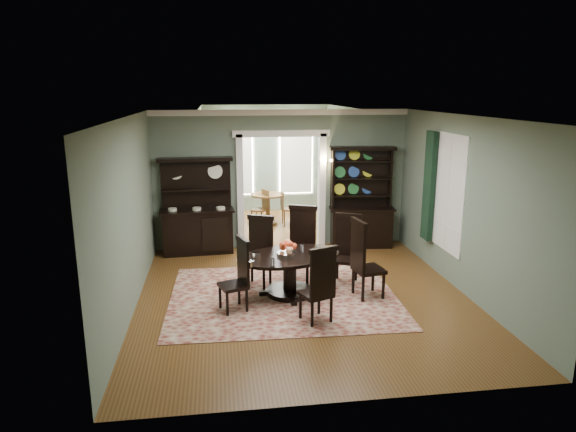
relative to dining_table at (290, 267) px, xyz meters
name	(u,v)px	position (x,y,z in m)	size (l,w,h in m)	color
room	(304,206)	(0.21, -0.13, 1.08)	(5.51, 6.01, 3.01)	brown
parlor	(269,163)	(0.21, 5.36, 1.02)	(3.51, 3.50, 3.01)	brown
doorway_trim	(281,174)	(0.21, 2.83, 1.12)	(2.08, 0.25, 2.57)	white
right_window	(439,190)	(2.91, 0.76, 1.11)	(0.15, 1.47, 2.12)	white
wall_sconce	(326,162)	(1.16, 2.68, 1.40)	(0.27, 0.21, 0.21)	#B97931
rug	(283,296)	(-0.12, -0.09, -0.49)	(3.78, 3.05, 0.01)	maroon
dining_table	(290,267)	(0.00, 0.00, 0.00)	(2.09, 2.09, 0.71)	black
centerpiece	(286,251)	(-0.07, -0.03, 0.29)	(1.58, 1.02, 0.26)	white
chair_far_left	(259,249)	(-0.47, 0.54, 0.17)	(0.60, 0.59, 1.26)	black
chair_far_mid	(301,241)	(0.32, 0.75, 0.22)	(0.65, 0.64, 1.37)	black
chair_far_right	(347,247)	(1.10, 0.47, 0.17)	(0.60, 0.59, 1.26)	black
chair_end_left	(239,273)	(-0.88, -0.49, 0.12)	(0.53, 0.54, 1.17)	black
chair_end_right	(363,257)	(1.18, -0.29, 0.22)	(0.55, 0.57, 1.35)	black
chair_near	(320,283)	(0.28, -1.16, 0.14)	(0.57, 0.56, 1.21)	black
sideboard	(197,220)	(-1.62, 2.59, 0.22)	(1.58, 0.65, 2.04)	black
welsh_dresser	(361,211)	(1.96, 2.59, 0.31)	(1.47, 0.66, 2.22)	black
parlor_table	(268,205)	(0.10, 4.73, 0.03)	(0.87, 0.87, 0.80)	brown
parlor_chair_left	(261,207)	(-0.09, 4.51, 0.02)	(0.45, 0.44, 0.96)	brown
parlor_chair_right	(286,207)	(0.55, 4.58, -0.02)	(0.38, 0.37, 0.88)	brown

